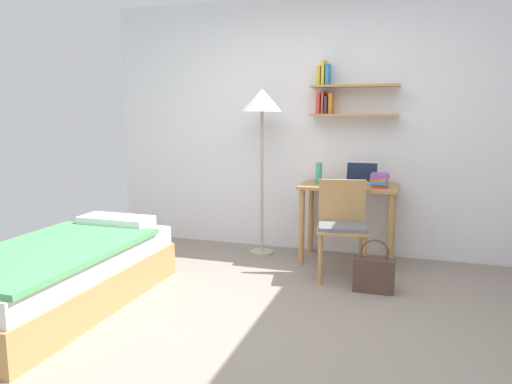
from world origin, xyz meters
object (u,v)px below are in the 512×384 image
at_px(standing_lamp, 262,109).
at_px(book_stack, 380,180).
at_px(bed, 60,275).
at_px(laptop, 361,178).
at_px(water_bottle, 319,173).
at_px(desk_chair, 342,223).
at_px(handbag, 374,274).
at_px(desk, 349,201).

height_order(standing_lamp, book_stack, standing_lamp).
xyz_separation_m(bed, standing_lamp, (1.03, 1.80, 1.25)).
bearing_deg(laptop, water_bottle, -166.13).
bearing_deg(desk_chair, book_stack, 58.63).
distance_m(standing_lamp, book_stack, 1.34).
height_order(standing_lamp, water_bottle, standing_lamp).
bearing_deg(standing_lamp, handbag, -32.92).
distance_m(desk_chair, water_bottle, 0.68).
bearing_deg(handbag, standing_lamp, 147.08).
relative_size(desk_chair, standing_lamp, 0.51).
relative_size(desk, laptop, 2.80).
bearing_deg(laptop, book_stack, -33.07).
xyz_separation_m(water_bottle, handbag, (0.61, -0.75, -0.71)).
distance_m(standing_lamp, laptop, 1.19).
bearing_deg(handbag, laptop, 103.93).
height_order(laptop, book_stack, laptop).
relative_size(water_bottle, book_stack, 0.80).
xyz_separation_m(bed, laptop, (2.02, 1.87, 0.58)).
bearing_deg(handbag, desk, 112.22).
bearing_deg(laptop, standing_lamp, -175.76).
bearing_deg(bed, desk_chair, 33.98).
bearing_deg(book_stack, standing_lamp, 177.77).
height_order(bed, book_stack, book_stack).
bearing_deg(desk, handbag, -67.78).
xyz_separation_m(desk_chair, laptop, (0.10, 0.58, 0.33)).
height_order(laptop, handbag, laptop).
relative_size(bed, desk, 2.12).
height_order(desk, book_stack, book_stack).
xyz_separation_m(standing_lamp, book_stack, (1.17, -0.05, -0.66)).
distance_m(desk_chair, book_stack, 0.63).
distance_m(standing_lamp, handbag, 1.95).
xyz_separation_m(bed, water_bottle, (1.62, 1.77, 0.63)).
bearing_deg(handbag, water_bottle, 129.04).
relative_size(bed, handbag, 4.41).
bearing_deg(water_bottle, desk_chair, -57.74).
height_order(desk_chair, standing_lamp, standing_lamp).
distance_m(bed, desk_chair, 2.33).
height_order(book_stack, handbag, book_stack).
bearing_deg(book_stack, desk, 171.90).
height_order(bed, laptop, laptop).
xyz_separation_m(desk, laptop, (0.10, 0.08, 0.22)).
distance_m(desk, handbag, 0.95).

